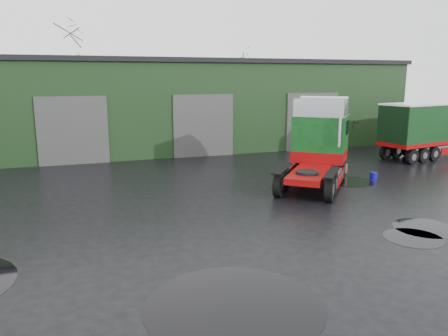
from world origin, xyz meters
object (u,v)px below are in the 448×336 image
(hero_tractor, at_px, (314,144))
(wash_bucket, at_px, (374,176))
(tree_back_b, at_px, (232,90))
(warehouse, at_px, (181,103))
(tree_back_a, at_px, (68,81))
(lorry_right, at_px, (445,129))

(hero_tractor, bearing_deg, wash_bucket, 45.43)
(hero_tractor, height_order, tree_back_b, tree_back_b)
(warehouse, bearing_deg, tree_back_b, 51.34)
(warehouse, distance_m, hero_tractor, 15.74)
(tree_back_a, bearing_deg, lorry_right, -42.40)
(warehouse, height_order, wash_bucket, warehouse)
(tree_back_b, bearing_deg, warehouse, -128.66)
(warehouse, distance_m, tree_back_b, 12.82)
(tree_back_b, bearing_deg, wash_bucket, -93.99)
(hero_tractor, bearing_deg, tree_back_a, 152.78)
(lorry_right, height_order, wash_bucket, lorry_right)
(warehouse, distance_m, wash_bucket, 16.67)
(hero_tractor, xyz_separation_m, wash_bucket, (3.74, 0.33, -1.89))
(tree_back_b, bearing_deg, hero_tractor, -102.17)
(warehouse, relative_size, tree_back_a, 3.41)
(hero_tractor, height_order, lorry_right, hero_tractor)
(warehouse, height_order, tree_back_b, tree_back_b)
(lorry_right, bearing_deg, tree_back_b, -172.55)
(hero_tractor, xyz_separation_m, tree_back_b, (5.50, 25.50, 1.69))
(wash_bucket, xyz_separation_m, tree_back_b, (1.76, 25.17, 3.58))
(hero_tractor, relative_size, lorry_right, 0.49)
(wash_bucket, height_order, tree_back_a, tree_back_a)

